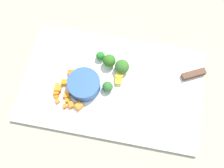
% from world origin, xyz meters
% --- Properties ---
extents(ground_plane, '(4.00, 4.00, 0.00)m').
position_xyz_m(ground_plane, '(0.00, 0.00, 0.00)').
color(ground_plane, '#9A9984').
extents(cutting_board, '(0.53, 0.32, 0.01)m').
position_xyz_m(cutting_board, '(0.00, 0.00, 0.01)').
color(cutting_board, white).
rests_on(cutting_board, ground_plane).
extents(prep_bowl, '(0.10, 0.10, 0.04)m').
position_xyz_m(prep_bowl, '(0.08, 0.02, 0.03)').
color(prep_bowl, '#2C5591').
rests_on(prep_bowl, cutting_board).
extents(chef_knife, '(0.26, 0.15, 0.02)m').
position_xyz_m(chef_knife, '(-0.18, -0.05, 0.02)').
color(chef_knife, silver).
rests_on(chef_knife, cutting_board).
extents(carrot_dice_0, '(0.02, 0.01, 0.01)m').
position_xyz_m(carrot_dice_0, '(0.12, 0.07, 0.02)').
color(carrot_dice_0, orange).
rests_on(carrot_dice_0, cutting_board).
extents(carrot_dice_1, '(0.02, 0.02, 0.01)m').
position_xyz_m(carrot_dice_1, '(0.13, -0.01, 0.02)').
color(carrot_dice_1, orange).
rests_on(carrot_dice_1, cutting_board).
extents(carrot_dice_2, '(0.02, 0.02, 0.01)m').
position_xyz_m(carrot_dice_2, '(0.10, 0.08, 0.02)').
color(carrot_dice_2, orange).
rests_on(carrot_dice_2, cutting_board).
extents(carrot_dice_3, '(0.01, 0.01, 0.01)m').
position_xyz_m(carrot_dice_3, '(0.14, 0.08, 0.02)').
color(carrot_dice_3, orange).
rests_on(carrot_dice_3, cutting_board).
extents(carrot_dice_4, '(0.02, 0.02, 0.01)m').
position_xyz_m(carrot_dice_4, '(0.15, 0.06, 0.02)').
color(carrot_dice_4, orange).
rests_on(carrot_dice_4, cutting_board).
extents(carrot_dice_5, '(0.02, 0.02, 0.01)m').
position_xyz_m(carrot_dice_5, '(0.12, 0.06, 0.02)').
color(carrot_dice_5, orange).
rests_on(carrot_dice_5, cutting_board).
extents(carrot_dice_6, '(0.01, 0.01, 0.01)m').
position_xyz_m(carrot_dice_6, '(0.12, 0.09, 0.02)').
color(carrot_dice_6, orange).
rests_on(carrot_dice_6, cutting_board).
extents(carrot_dice_7, '(0.02, 0.02, 0.02)m').
position_xyz_m(carrot_dice_7, '(0.15, 0.04, 0.02)').
color(carrot_dice_7, orange).
rests_on(carrot_dice_7, cutting_board).
extents(carrot_dice_8, '(0.01, 0.01, 0.01)m').
position_xyz_m(carrot_dice_8, '(0.16, 0.03, 0.02)').
color(carrot_dice_8, orange).
rests_on(carrot_dice_8, cutting_board).
extents(carrot_dice_9, '(0.03, 0.03, 0.02)m').
position_xyz_m(carrot_dice_9, '(0.08, 0.08, 0.02)').
color(carrot_dice_9, orange).
rests_on(carrot_dice_9, cutting_board).
extents(carrot_dice_10, '(0.02, 0.02, 0.01)m').
position_xyz_m(carrot_dice_10, '(0.14, 0.02, 0.02)').
color(carrot_dice_10, orange).
rests_on(carrot_dice_10, cutting_board).
extents(carrot_dice_11, '(0.02, 0.01, 0.01)m').
position_xyz_m(carrot_dice_11, '(0.15, 0.07, 0.02)').
color(carrot_dice_11, orange).
rests_on(carrot_dice_11, cutting_board).
extents(pepper_dice_0, '(0.02, 0.02, 0.02)m').
position_xyz_m(pepper_dice_0, '(-0.02, -0.03, 0.02)').
color(pepper_dice_0, yellow).
rests_on(pepper_dice_0, cutting_board).
extents(pepper_dice_1, '(0.02, 0.02, 0.01)m').
position_xyz_m(pepper_dice_1, '(-0.02, -0.05, 0.02)').
color(pepper_dice_1, yellow).
rests_on(pepper_dice_1, cutting_board).
extents(pepper_dice_2, '(0.02, 0.02, 0.02)m').
position_xyz_m(pepper_dice_2, '(-0.02, -0.06, 0.02)').
color(pepper_dice_2, yellow).
rests_on(pepper_dice_2, cutting_board).
extents(pepper_dice_3, '(0.02, 0.02, 0.01)m').
position_xyz_m(pepper_dice_3, '(-0.02, -0.01, 0.02)').
color(pepper_dice_3, yellow).
rests_on(pepper_dice_3, cutting_board).
extents(broccoli_floret_0, '(0.04, 0.04, 0.04)m').
position_xyz_m(broccoli_floret_0, '(0.02, -0.07, 0.04)').
color(broccoli_floret_0, '#8EBD63').
rests_on(broccoli_floret_0, cutting_board).
extents(broccoli_floret_1, '(0.03, 0.03, 0.03)m').
position_xyz_m(broccoli_floret_1, '(0.01, 0.01, 0.03)').
color(broccoli_floret_1, '#82BD5D').
rests_on(broccoli_floret_1, cutting_board).
extents(broccoli_floret_2, '(0.04, 0.04, 0.04)m').
position_xyz_m(broccoli_floret_2, '(-0.02, -0.05, 0.03)').
color(broccoli_floret_2, '#98AF62').
rests_on(broccoli_floret_2, cutting_board).
extents(broccoli_floret_3, '(0.03, 0.03, 0.03)m').
position_xyz_m(broccoli_floret_3, '(0.05, -0.08, 0.03)').
color(broccoli_floret_3, '#80BD63').
rests_on(broccoli_floret_3, cutting_board).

